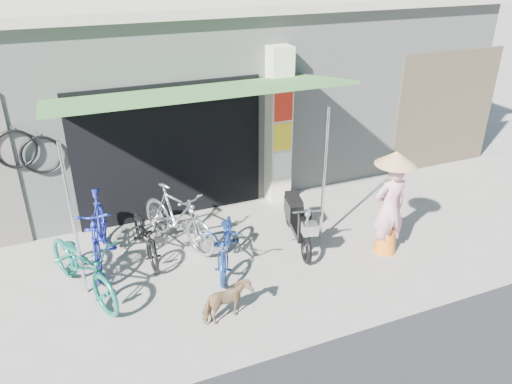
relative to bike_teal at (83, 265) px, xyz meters
name	(u,v)px	position (x,y,z in m)	size (l,w,h in m)	color
ground	(293,274)	(2.98, -0.72, -0.50)	(80.00, 80.00, 0.00)	gray
bicycle_shop	(194,82)	(2.98, 4.37, 1.34)	(12.30, 5.30, 3.66)	#959A92
shop_pillar	(278,127)	(3.83, 1.72, 1.00)	(0.42, 0.44, 3.00)	beige
awning	(198,95)	(2.08, 0.90, 2.02)	(4.60, 1.88, 2.72)	#376C30
neighbour_right	(446,110)	(7.98, 1.87, 0.80)	(2.60, 0.06, 2.60)	brown
bike_teal	(83,265)	(0.00, 0.00, 0.00)	(0.66, 1.89, 0.99)	#186E5C
bike_blue	(99,231)	(0.32, 0.78, 0.06)	(0.52, 1.86, 1.12)	#222C9C
bike_black	(145,234)	(1.02, 0.68, -0.10)	(0.53, 1.53, 0.80)	black
bike_silver	(177,217)	(1.59, 0.80, 0.03)	(0.49, 1.75, 1.05)	#BBBBC0
bike_navy	(227,242)	(2.13, -0.09, -0.07)	(0.56, 1.61, 0.85)	navy
street_dog	(227,302)	(1.70, -1.33, -0.21)	(0.31, 0.69, 0.58)	#997851
moped	(297,220)	(3.46, 0.09, -0.07)	(0.59, 1.62, 0.93)	black
nun	(390,204)	(4.69, -0.71, 0.38)	(0.64, 0.64, 1.78)	pink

